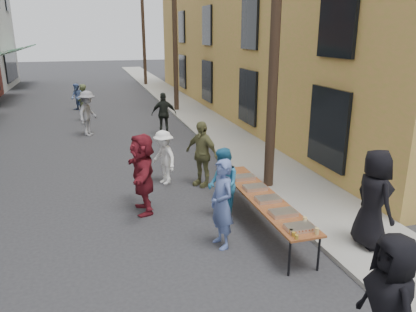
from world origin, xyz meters
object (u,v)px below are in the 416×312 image
guest_front_c (223,184)px  server (374,199)px  utility_pole_far (143,28)px  utility_pole_near (276,17)px  serving_table (262,197)px  utility_pole_mid (175,25)px  guest_front_a (389,305)px  catering_tray_sausage (299,228)px

guest_front_c → server: server is taller
utility_pole_far → server: 27.82m
utility_pole_near → guest_front_c: bearing=-141.2°
utility_pole_far → server: bearing=-88.9°
serving_table → guest_front_c: guest_front_c is taller
utility_pole_far → serving_table: size_ratio=2.25×
utility_pole_mid → utility_pole_far: same height
utility_pole_near → guest_front_c: 4.34m
utility_pole_mid → guest_front_a: 18.58m
serving_table → server: (1.65, -1.49, 0.37)m
utility_pole_near → utility_pole_mid: bearing=90.0°
utility_pole_near → guest_front_a: 7.25m
utility_pole_far → guest_front_c: size_ratio=5.35×
serving_table → guest_front_c: 0.95m
utility_pole_mid → guest_front_c: 14.07m
utility_pole_near → catering_tray_sausage: (-1.14, -3.77, -3.71)m
utility_pole_near → server: bearing=-81.9°
serving_table → utility_pole_mid: bearing=85.4°
guest_front_a → guest_front_c: bearing=-166.5°
server → utility_pole_near: bearing=10.6°
guest_front_c → catering_tray_sausage: bearing=19.0°
utility_pole_near → guest_front_c: size_ratio=5.35×
serving_table → catering_tray_sausage: bearing=-90.0°
guest_front_a → server: 3.14m
utility_pole_mid → server: utility_pole_mid is taller
serving_table → catering_tray_sausage: 1.65m
utility_pole_far → guest_front_a: size_ratio=4.77×
utility_pole_far → serving_table: (-1.14, -26.12, -3.79)m
guest_front_a → server: server is taller
serving_table → catering_tray_sausage: catering_tray_sausage is taller
utility_pole_far → guest_front_a: bearing=-92.4°
guest_front_c → server: 3.17m
utility_pole_far → catering_tray_sausage: (-1.14, -27.77, -3.71)m
utility_pole_near → utility_pole_far: bearing=90.0°
utility_pole_near → guest_front_c: utility_pole_near is taller
utility_pole_far → server: size_ratio=4.59×
utility_pole_near → utility_pole_far: size_ratio=1.00×
utility_pole_far → serving_table: utility_pole_far is taller
server → utility_pole_mid: bearing=4.3°
serving_table → catering_tray_sausage: (-0.00, -1.65, 0.08)m
guest_front_a → server: (1.77, 2.59, 0.14)m
utility_pole_near → server: 4.99m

